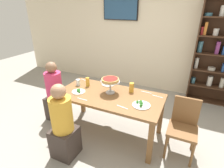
# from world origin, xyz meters

# --- Properties ---
(ground_plane) EXTENTS (12.00, 12.00, 0.00)m
(ground_plane) POSITION_xyz_m (0.00, 0.00, 0.00)
(ground_plane) COLOR gray
(rear_partition) EXTENTS (8.00, 0.12, 2.80)m
(rear_partition) POSITION_xyz_m (0.00, 2.20, 1.40)
(rear_partition) COLOR beige
(rear_partition) RESTS_ON ground_plane
(dining_table) EXTENTS (1.70, 0.84, 0.74)m
(dining_table) POSITION_xyz_m (0.00, 0.00, 0.65)
(dining_table) COLOR brown
(dining_table) RESTS_ON ground_plane
(bookshelf) EXTENTS (1.10, 0.30, 2.21)m
(bookshelf) POSITION_xyz_m (1.66, 2.01, 1.12)
(bookshelf) COLOR #422819
(bookshelf) RESTS_ON ground_plane
(television) EXTENTS (0.90, 0.05, 0.51)m
(television) POSITION_xyz_m (-0.72, 2.11, 1.97)
(television) COLOR black
(diner_near_left) EXTENTS (0.34, 0.34, 1.15)m
(diner_near_left) POSITION_xyz_m (-0.37, -0.72, 0.49)
(diner_near_left) COLOR #382D28
(diner_near_left) RESTS_ON ground_plane
(diner_head_west) EXTENTS (0.34, 0.34, 1.15)m
(diner_head_west) POSITION_xyz_m (-1.13, -0.03, 0.49)
(diner_head_west) COLOR #382D28
(diner_head_west) RESTS_ON ground_plane
(chair_head_east) EXTENTS (0.40, 0.40, 0.87)m
(chair_head_east) POSITION_xyz_m (1.15, 0.06, 0.49)
(chair_head_east) COLOR brown
(chair_head_east) RESTS_ON ground_plane
(deep_dish_pizza_stand) EXTENTS (0.31, 0.31, 0.25)m
(deep_dish_pizza_stand) POSITION_xyz_m (-0.02, 0.08, 0.95)
(deep_dish_pizza_stand) COLOR silver
(deep_dish_pizza_stand) RESTS_ON dining_table
(salad_plate_near_diner) EXTENTS (0.26, 0.26, 0.06)m
(salad_plate_near_diner) POSITION_xyz_m (0.55, -0.10, 0.76)
(salad_plate_near_diner) COLOR white
(salad_plate_near_diner) RESTS_ON dining_table
(salad_plate_far_diner) EXTENTS (0.22, 0.22, 0.06)m
(salad_plate_far_diner) POSITION_xyz_m (-0.50, -0.13, 0.76)
(salad_plate_far_diner) COLOR white
(salad_plate_far_diner) RESTS_ON dining_table
(salad_plate_spare) EXTENTS (0.25, 0.25, 0.07)m
(salad_plate_spare) POSITION_xyz_m (-0.19, 0.36, 0.76)
(salad_plate_spare) COLOR white
(salad_plate_spare) RESTS_ON dining_table
(beer_glass_amber_tall) EXTENTS (0.08, 0.08, 0.16)m
(beer_glass_amber_tall) POSITION_xyz_m (0.28, 0.25, 0.82)
(beer_glass_amber_tall) COLOR gold
(beer_glass_amber_tall) RESTS_ON dining_table
(beer_glass_amber_short) EXTENTS (0.07, 0.07, 0.16)m
(beer_glass_amber_short) POSITION_xyz_m (-0.49, 0.14, 0.82)
(beer_glass_amber_short) COLOR gold
(beer_glass_amber_short) RESTS_ON dining_table
(water_glass_clear_near) EXTENTS (0.07, 0.07, 0.11)m
(water_glass_clear_near) POSITION_xyz_m (-0.66, 0.10, 0.80)
(water_glass_clear_near) COLOR white
(water_glass_clear_near) RESTS_ON dining_table
(cutlery_fork_near) EXTENTS (0.18, 0.03, 0.00)m
(cutlery_fork_near) POSITION_xyz_m (0.51, 0.34, 0.74)
(cutlery_fork_near) COLOR silver
(cutlery_fork_near) RESTS_ON dining_table
(cutlery_knife_near) EXTENTS (0.18, 0.05, 0.00)m
(cutlery_knife_near) POSITION_xyz_m (0.71, 0.27, 0.74)
(cutlery_knife_near) COLOR silver
(cutlery_knife_near) RESTS_ON dining_table
(cutlery_fork_far) EXTENTS (0.18, 0.05, 0.00)m
(cutlery_fork_far) POSITION_xyz_m (0.33, -0.26, 0.74)
(cutlery_fork_far) COLOR silver
(cutlery_fork_far) RESTS_ON dining_table
(cutlery_knife_far) EXTENTS (0.18, 0.02, 0.00)m
(cutlery_knife_far) POSITION_xyz_m (-0.31, -0.31, 0.74)
(cutlery_knife_far) COLOR silver
(cutlery_knife_far) RESTS_ON dining_table
(cutlery_spare_fork) EXTENTS (0.18, 0.05, 0.00)m
(cutlery_spare_fork) POSITION_xyz_m (-0.70, 0.34, 0.74)
(cutlery_spare_fork) COLOR silver
(cutlery_spare_fork) RESTS_ON dining_table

